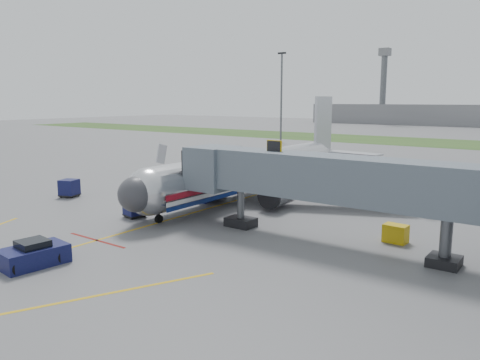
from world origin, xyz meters
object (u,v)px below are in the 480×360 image
Objects in this scene: baggage_tug at (154,177)px; ramp_worker at (217,187)px; airliner at (253,170)px; pushback_tug at (34,255)px; belt_loader at (209,193)px.

ramp_worker is at bearing -7.57° from baggage_tug.
airliner is 14.68× the size of baggage_tug.
belt_loader is at bearing 100.03° from pushback_tug.
airliner is 13.83m from baggage_tug.
belt_loader reaches higher than ramp_worker.
baggage_tug is at bearing 164.06° from belt_loader.
airliner reaches higher than ramp_worker.
belt_loader is (-2.51, -3.93, -2.05)m from airliner.
ramp_worker is at bearing 100.47° from pushback_tug.
airliner reaches higher than baggage_tug.
pushback_tug is 20.99m from belt_loader.
pushback_tug is at bearing -58.15° from baggage_tug.
airliner is at bearing -19.42° from ramp_worker.
baggage_tug is (-14.82, 23.86, 0.07)m from pushback_tug.
baggage_tug is (-13.68, -0.74, -1.93)m from airliner.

